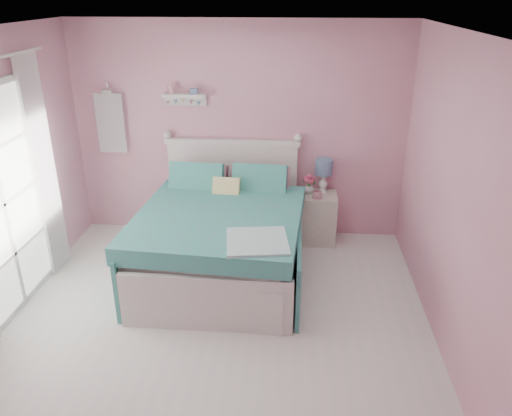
# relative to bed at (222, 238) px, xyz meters

# --- Properties ---
(floor) EXTENTS (4.50, 4.50, 0.00)m
(floor) POSITION_rel_bed_xyz_m (0.07, -1.19, -0.41)
(floor) COLOR silver
(floor) RESTS_ON ground
(room_shell) EXTENTS (4.50, 4.50, 4.50)m
(room_shell) POSITION_rel_bed_xyz_m (0.07, -1.19, 1.17)
(room_shell) COLOR #C57C8D
(room_shell) RESTS_ON floor
(bed) EXTENTS (1.78, 2.17, 1.23)m
(bed) POSITION_rel_bed_xyz_m (0.00, 0.00, 0.00)
(bed) COLOR silver
(bed) RESTS_ON floor
(nightstand) EXTENTS (0.43, 0.42, 0.62)m
(nightstand) POSITION_rel_bed_xyz_m (1.07, 0.83, -0.10)
(nightstand) COLOR beige
(nightstand) RESTS_ON floor
(table_lamp) EXTENTS (0.21, 0.21, 0.41)m
(table_lamp) POSITION_rel_bed_xyz_m (1.11, 0.93, 0.50)
(table_lamp) COLOR white
(table_lamp) RESTS_ON nightstand
(vase) EXTENTS (0.17, 0.17, 0.14)m
(vase) POSITION_rel_bed_xyz_m (0.94, 0.86, 0.28)
(vase) COLOR silver
(vase) RESTS_ON nightstand
(teacup) EXTENTS (0.14, 0.14, 0.09)m
(teacup) POSITION_rel_bed_xyz_m (1.04, 0.71, 0.25)
(teacup) COLOR #CB8895
(teacup) RESTS_ON nightstand
(roses) EXTENTS (0.14, 0.11, 0.12)m
(roses) POSITION_rel_bed_xyz_m (0.94, 0.86, 0.39)
(roses) COLOR #CE466B
(roses) RESTS_ON vase
(wall_shelf) EXTENTS (0.50, 0.15, 0.25)m
(wall_shelf) POSITION_rel_bed_xyz_m (-0.55, 1.00, 1.32)
(wall_shelf) COLOR silver
(wall_shelf) RESTS_ON room_shell
(hanging_dress) EXTENTS (0.34, 0.03, 0.72)m
(hanging_dress) POSITION_rel_bed_xyz_m (-1.48, 0.99, 0.99)
(hanging_dress) COLOR white
(hanging_dress) RESTS_ON room_shell
(french_door) EXTENTS (0.04, 1.32, 2.16)m
(french_door) POSITION_rel_bed_xyz_m (-1.90, -0.79, 0.66)
(french_door) COLOR silver
(french_door) RESTS_ON floor
(curtain_far) EXTENTS (0.04, 0.40, 2.32)m
(curtain_far) POSITION_rel_bed_xyz_m (-1.84, -0.04, 0.77)
(curtain_far) COLOR white
(curtain_far) RESTS_ON floor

